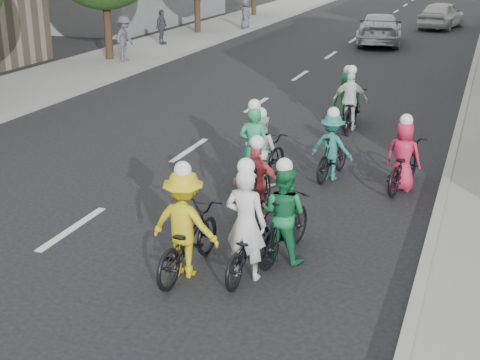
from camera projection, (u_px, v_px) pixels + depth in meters
The scene contains 19 objects.
ground at pixel (72, 229), 11.88m from camera, with size 120.00×120.00×0.00m, color black.
sidewalk_left at pixel (40, 84), 23.29m from camera, with size 4.00×80.00×0.15m, color gray.
curb_left at pixel (88, 88), 22.65m from camera, with size 0.18×80.00×0.18m, color #999993.
curb_right at pixel (461, 120), 18.66m from camera, with size 0.18×80.00×0.18m, color #999993.
cyclist_0 at pixel (247, 238), 10.06m from camera, with size 0.66×1.73×1.90m.
cyclist_1 at pixel (284, 220), 10.61m from camera, with size 0.84×1.81×1.71m.
cyclist_2 at pixel (186, 233), 10.11m from camera, with size 1.11×1.96×1.82m.
cyclist_3 at pixel (258, 189), 12.02m from camera, with size 0.90×1.85×1.64m.
cyclist_4 at pixel (403, 162), 13.62m from camera, with size 0.94×1.93×1.60m.
cyclist_5 at pixel (255, 156), 13.74m from camera, with size 0.67×1.67×1.86m.
cyclist_6 at pixel (261, 157), 13.89m from camera, with size 1.01×1.96×1.65m.
cyclist_7 at pixel (332, 151), 14.18m from camera, with size 1.00×1.65×1.58m.
cyclist_8 at pixel (351, 107), 17.93m from camera, with size 0.94×1.94×1.74m.
cyclist_9 at pixel (347, 102), 18.30m from camera, with size 0.77×1.87×1.66m.
follow_car_lead at pixel (380, 29), 32.32m from camera, with size 2.05×5.05×1.47m, color #B8B7BC.
follow_car_trail at pixel (441, 15), 38.00m from camera, with size 1.79×4.45×1.52m, color silver.
spectator_0 at pixel (125, 39), 26.81m from camera, with size 1.18×0.68×1.83m, color #4F505C.
spectator_1 at pixel (162, 27), 31.28m from camera, with size 0.94×0.39×1.60m, color #484A55.
spectator_2 at pixel (245, 14), 36.70m from camera, with size 0.79×0.51×1.62m, color #525460.
Camera 1 is at (6.61, -9.14, 4.87)m, focal length 50.00 mm.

